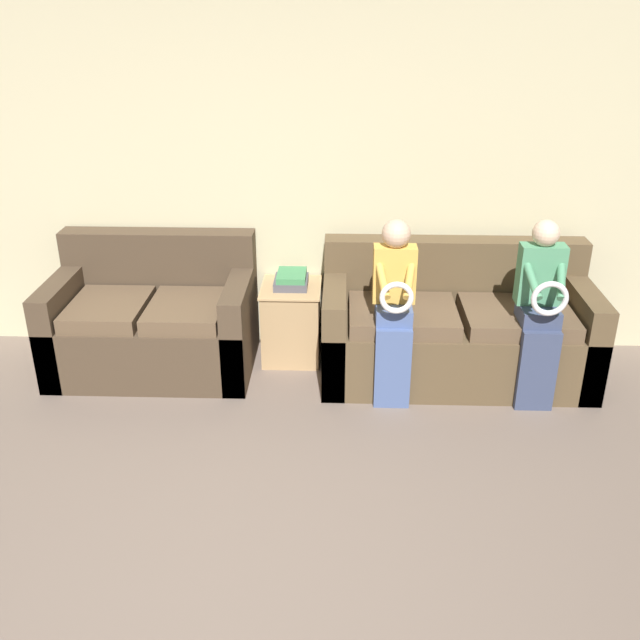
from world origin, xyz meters
The scene contains 7 objects.
wall_back centered at (0.00, 3.15, 1.27)m, with size 6.86×0.06×2.55m.
couch_main centered at (1.35, 2.64, 0.34)m, with size 1.90×0.86×0.93m.
couch_side centered at (-0.85, 2.69, 0.34)m, with size 1.44×0.89×0.95m.
child_left_seated centered at (0.88, 2.29, 0.70)m, with size 0.28×0.38×1.24m.
child_right_seated centered at (1.83, 2.28, 0.69)m, with size 0.30×0.38×1.25m.
side_shelf centered at (0.15, 2.85, 0.30)m, with size 0.44×0.49×0.58m.
book_stack centered at (0.16, 2.86, 0.63)m, with size 0.25×0.28×0.10m.
Camera 1 is at (0.54, -2.02, 2.56)m, focal length 40.00 mm.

